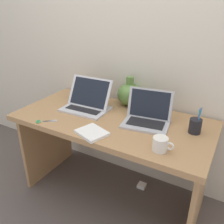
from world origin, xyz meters
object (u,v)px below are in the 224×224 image
(scissors, at_px, (42,121))
(power_brick, at_px, (142,186))
(laptop_left, at_px, (87,101))
(notebook_stack, at_px, (92,133))
(laptop_right, at_px, (148,115))
(pen_cup, at_px, (195,126))
(coffee_mug, at_px, (161,144))
(green_vase, at_px, (129,94))

(scissors, height_order, power_brick, scissors)
(laptop_left, relative_size, notebook_stack, 1.95)
(laptop_right, relative_size, pen_cup, 1.87)
(coffee_mug, distance_m, power_brick, 0.89)
(laptop_right, height_order, coffee_mug, laptop_right)
(scissors, bearing_deg, pen_cup, 21.07)
(laptop_left, height_order, green_vase, green_vase)
(pen_cup, xyz_separation_m, power_brick, (-0.38, 0.12, -0.76))
(notebook_stack, distance_m, pen_cup, 0.66)
(laptop_right, height_order, pen_cup, laptop_right)
(pen_cup, bearing_deg, scissors, -158.93)
(scissors, bearing_deg, coffee_mug, 4.55)
(laptop_left, height_order, pen_cup, laptop_left)
(notebook_stack, bearing_deg, power_brick, 67.88)
(laptop_right, distance_m, notebook_stack, 0.41)
(green_vase, xyz_separation_m, notebook_stack, (0.00, -0.55, -0.08))
(notebook_stack, distance_m, power_brick, 0.87)
(green_vase, xyz_separation_m, pen_cup, (0.57, -0.20, -0.04))
(green_vase, bearing_deg, notebook_stack, -89.70)
(laptop_right, distance_m, green_vase, 0.33)
(green_vase, distance_m, notebook_stack, 0.55)
(scissors, bearing_deg, laptop_left, 67.12)
(laptop_right, distance_m, scissors, 0.74)
(green_vase, relative_size, scissors, 1.82)
(notebook_stack, height_order, power_brick, notebook_stack)
(laptop_left, bearing_deg, green_vase, 42.14)
(notebook_stack, xyz_separation_m, scissors, (-0.40, -0.03, -0.01))
(coffee_mug, bearing_deg, laptop_left, 157.99)
(laptop_left, relative_size, pen_cup, 1.97)
(laptop_left, relative_size, scissors, 2.75)
(notebook_stack, relative_size, scissors, 1.41)
(pen_cup, relative_size, power_brick, 2.61)
(green_vase, bearing_deg, laptop_right, -41.73)
(laptop_left, xyz_separation_m, notebook_stack, (0.26, -0.32, -0.05))
(scissors, relative_size, power_brick, 1.87)
(laptop_left, distance_m, power_brick, 0.90)
(coffee_mug, distance_m, scissors, 0.84)
(laptop_right, relative_size, power_brick, 4.87)
(laptop_left, relative_size, power_brick, 5.15)
(green_vase, relative_size, pen_cup, 1.30)
(pen_cup, bearing_deg, coffee_mug, -112.35)
(green_vase, bearing_deg, pen_cup, -19.82)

